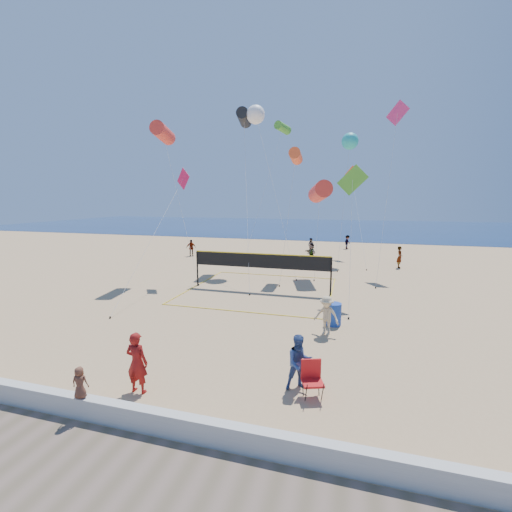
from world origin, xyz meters
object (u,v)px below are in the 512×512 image
(woman, at_px, (137,363))
(trash_barrel, at_px, (334,314))
(volleyball_net, at_px, (261,265))
(camp_chair, at_px, (312,377))

(woman, bearing_deg, trash_barrel, -126.34)
(volleyball_net, bearing_deg, woman, -92.55)
(camp_chair, height_order, volleyball_net, volleyball_net)
(woman, xyz_separation_m, volleyball_net, (0.48, 12.11, 0.68))
(camp_chair, xyz_separation_m, volleyball_net, (-4.51, 10.92, 1.00))
(woman, distance_m, camp_chair, 5.14)
(woman, bearing_deg, volleyball_net, -92.56)
(woman, distance_m, volleyball_net, 12.13)
(woman, distance_m, trash_barrel, 8.94)
(woman, relative_size, trash_barrel, 1.82)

